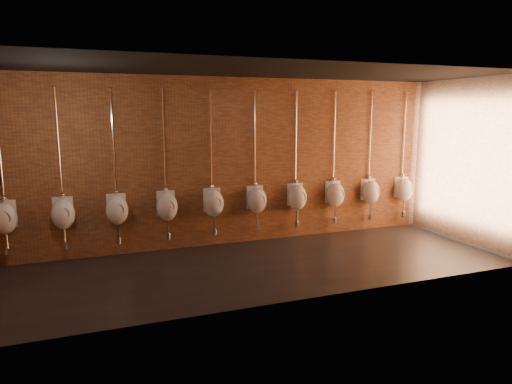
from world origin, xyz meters
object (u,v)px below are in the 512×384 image
at_px(urinal_6, 297,197).
at_px(urinal_8, 371,191).
at_px(urinal_2, 117,209).
at_px(urinal_3, 167,206).
at_px(urinal_5, 257,199).
at_px(urinal_1, 63,213).
at_px(urinal_4, 213,203).
at_px(urinal_9, 404,189).
at_px(urinal_0, 5,217).
at_px(urinal_7, 335,194).

distance_m(urinal_6, urinal_8, 1.75).
height_order(urinal_2, urinal_6, same).
bearing_deg(urinal_3, urinal_5, 0.00).
height_order(urinal_1, urinal_4, same).
bearing_deg(urinal_8, urinal_6, 180.00).
relative_size(urinal_2, urinal_5, 1.00).
bearing_deg(urinal_9, urinal_0, 180.00).
relative_size(urinal_0, urinal_6, 1.00).
distance_m(urinal_1, urinal_4, 2.63).
height_order(urinal_0, urinal_5, same).
distance_m(urinal_2, urinal_4, 1.75).
bearing_deg(urinal_3, urinal_9, 0.00).
height_order(urinal_2, urinal_7, same).
xyz_separation_m(urinal_0, urinal_4, (3.50, 0.00, 0.00)).
bearing_deg(urinal_9, urinal_4, 180.00).
xyz_separation_m(urinal_8, urinal_9, (0.88, 0.00, 0.00)).
distance_m(urinal_6, urinal_7, 0.88).
distance_m(urinal_3, urinal_8, 4.38).
relative_size(urinal_3, urinal_6, 1.00).
xyz_separation_m(urinal_6, urinal_7, (0.88, 0.00, 0.00)).
xyz_separation_m(urinal_5, urinal_8, (2.63, 0.00, 0.00)).
distance_m(urinal_0, urinal_5, 4.38).
height_order(urinal_1, urinal_6, same).
xyz_separation_m(urinal_1, urinal_4, (2.63, 0.00, 0.00)).
bearing_deg(urinal_0, urinal_9, 0.00).
bearing_deg(urinal_6, urinal_0, 180.00).
bearing_deg(urinal_5, urinal_7, 0.00).
xyz_separation_m(urinal_2, urinal_9, (6.13, 0.00, 0.00)).
distance_m(urinal_2, urinal_7, 4.38).
xyz_separation_m(urinal_4, urinal_5, (0.88, 0.00, 0.00)).
bearing_deg(urinal_7, urinal_3, 180.00).
relative_size(urinal_0, urinal_5, 1.00).
bearing_deg(urinal_3, urinal_8, 0.00).
relative_size(urinal_2, urinal_4, 1.00).
height_order(urinal_0, urinal_8, same).
distance_m(urinal_1, urinal_8, 6.13).
bearing_deg(urinal_0, urinal_3, 0.00).
bearing_deg(urinal_2, urinal_6, 0.00).
bearing_deg(urinal_4, urinal_3, 180.00).
relative_size(urinal_1, urinal_7, 1.00).
xyz_separation_m(urinal_4, urinal_7, (2.63, 0.00, 0.00)).
relative_size(urinal_1, urinal_2, 1.00).
xyz_separation_m(urinal_3, urinal_7, (3.50, 0.00, 0.00)).
distance_m(urinal_0, urinal_4, 3.50).
bearing_deg(urinal_0, urinal_2, 0.00).
xyz_separation_m(urinal_2, urinal_6, (3.50, 0.00, 0.00)).
xyz_separation_m(urinal_0, urinal_1, (0.88, 0.00, 0.00)).
relative_size(urinal_1, urinal_9, 1.00).
bearing_deg(urinal_2, urinal_3, 0.00).
height_order(urinal_8, urinal_9, same).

